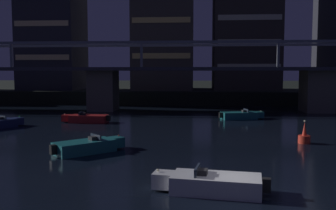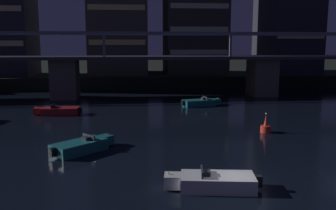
% 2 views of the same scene
% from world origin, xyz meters
% --- Properties ---
extents(ground_plane, '(400.00, 400.00, 0.00)m').
position_xyz_m(ground_plane, '(0.00, 0.00, 0.00)').
color(ground_plane, black).
extents(far_riverbank, '(240.00, 80.00, 2.20)m').
position_xyz_m(far_riverbank, '(0.00, 83.74, 1.10)').
color(far_riverbank, black).
rests_on(far_riverbank, ground).
extents(river_bridge, '(93.35, 6.40, 9.38)m').
position_xyz_m(river_bridge, '(-0.00, 35.74, 4.28)').
color(river_bridge, '#605B51').
rests_on(river_bridge, ground).
extents(tower_central, '(11.41, 10.06, 20.92)m').
position_xyz_m(tower_central, '(7.23, 53.08, 12.51)').
color(tower_central, '#38332D').
rests_on(tower_central, far_riverbank).
extents(speedboat_near_right, '(5.21, 1.97, 1.16)m').
position_xyz_m(speedboat_near_right, '(-13.25, 22.92, 0.41)').
color(speedboat_near_right, maroon).
rests_on(speedboat_near_right, ground).
extents(speedboat_mid_center, '(5.20, 2.68, 1.16)m').
position_xyz_m(speedboat_mid_center, '(3.45, 27.05, 0.41)').
color(speedboat_mid_center, '#196066').
rests_on(speedboat_mid_center, ground).
extents(speedboat_mid_right, '(4.47, 4.30, 1.16)m').
position_xyz_m(speedboat_mid_right, '(-8.93, 8.19, 0.41)').
color(speedboat_mid_right, '#196066').
rests_on(speedboat_mid_right, ground).
extents(speedboat_far_left, '(5.23, 2.37, 1.16)m').
position_xyz_m(speedboat_far_left, '(-1.07, 0.29, 0.41)').
color(speedboat_far_left, silver).
rests_on(speedboat_far_left, ground).
extents(channel_buoy, '(0.90, 0.90, 1.76)m').
position_xyz_m(channel_buoy, '(6.43, 12.50, 0.48)').
color(channel_buoy, red).
rests_on(channel_buoy, ground).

